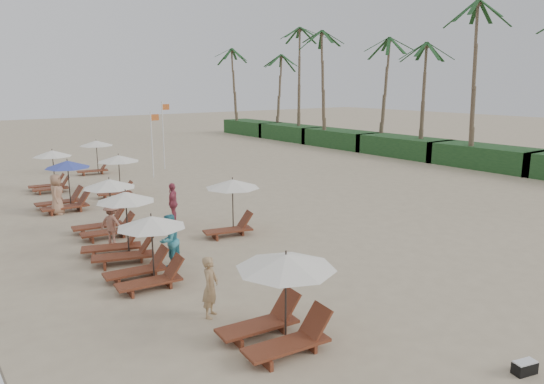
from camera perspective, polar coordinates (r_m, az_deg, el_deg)
ground at (r=18.74m, az=6.07°, el=-6.72°), size 160.00×160.00×0.00m
shrub_hedge at (r=44.09m, az=14.59°, el=4.99°), size 3.20×53.00×1.60m
palm_row at (r=44.44m, az=14.23°, el=16.84°), size 7.00×52.00×12.30m
lounger_station_0 at (r=12.06m, az=0.61°, el=-12.11°), size 2.74×2.39×2.18m
lounger_station_1 at (r=15.98m, az=-14.08°, el=-6.53°), size 2.52×2.13×2.11m
lounger_station_2 at (r=18.45m, az=-16.79°, el=-4.14°), size 2.61×2.58×2.37m
lounger_station_3 at (r=21.49m, az=-18.34°, el=-1.91°), size 2.57×2.11×2.27m
lounger_station_4 at (r=26.41m, az=-22.46°, el=0.35°), size 2.65×2.13×2.40m
lounger_station_5 at (r=31.30m, az=-23.75°, el=2.13°), size 2.48×2.12×2.32m
inland_station_0 at (r=20.50m, az=-4.69°, el=-1.03°), size 2.72×2.24×2.22m
inland_station_1 at (r=28.56m, az=-17.05°, el=2.44°), size 2.56×2.24×2.22m
inland_station_2 at (r=36.22m, az=-19.35°, el=4.10°), size 2.72×2.24×2.22m
beachgoer_near at (r=13.58m, az=-6.96°, el=-10.55°), size 0.72×0.69×1.66m
beachgoer_mid_a at (r=17.37m, az=-11.51°, el=-5.35°), size 1.08×1.00×1.78m
beachgoer_mid_b at (r=20.20m, az=-17.57°, el=-3.45°), size 1.10×1.19×1.61m
beachgoer_far_a at (r=22.65m, az=-11.10°, el=-1.21°), size 0.96×1.11×1.78m
beachgoer_far_b at (r=25.68m, az=-23.09°, el=-0.24°), size 0.96×1.11×1.91m
duffel_bag at (r=12.58m, az=26.57°, el=-17.24°), size 0.57×0.38×0.29m
flag_pole_near at (r=33.51m, az=-13.32°, el=5.60°), size 0.60×0.08×4.28m
flag_pole_far at (r=36.71m, az=-12.12°, el=6.62°), size 0.59×0.08×4.78m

